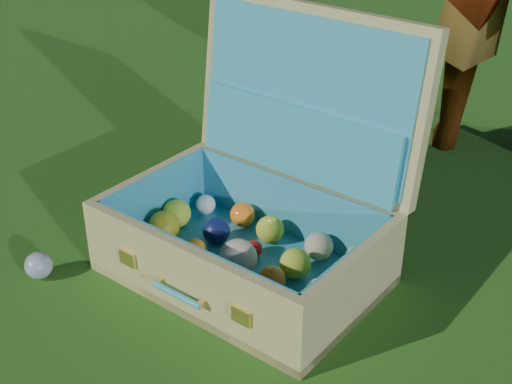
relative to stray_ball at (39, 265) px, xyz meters
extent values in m
plane|color=#215114|center=(0.60, 0.10, -0.03)|extent=(60.00, 60.00, 0.00)
sphere|color=#4264AC|center=(0.00, 0.00, 0.00)|extent=(0.07, 0.07, 0.07)
cube|color=tan|center=(0.45, 0.19, -0.02)|extent=(0.72, 0.58, 0.02)
cube|color=tan|center=(0.40, 0.00, 0.06)|extent=(0.61, 0.20, 0.19)
cube|color=tan|center=(0.51, 0.38, 0.06)|extent=(0.61, 0.20, 0.19)
cube|color=tan|center=(0.16, 0.27, 0.06)|extent=(0.13, 0.36, 0.19)
cube|color=tan|center=(0.74, 0.10, 0.06)|extent=(0.13, 0.36, 0.19)
cube|color=teal|center=(0.45, 0.19, -0.01)|extent=(0.66, 0.52, 0.01)
cube|color=teal|center=(0.40, 0.01, 0.07)|extent=(0.56, 0.17, 0.16)
cube|color=teal|center=(0.50, 0.36, 0.07)|extent=(0.56, 0.17, 0.16)
cube|color=teal|center=(0.18, 0.27, 0.07)|extent=(0.11, 0.36, 0.16)
cube|color=teal|center=(0.73, 0.11, 0.07)|extent=(0.11, 0.36, 0.16)
cube|color=tan|center=(0.53, 0.43, 0.36)|extent=(0.63, 0.27, 0.42)
cube|color=teal|center=(0.52, 0.41, 0.36)|extent=(0.57, 0.22, 0.37)
cube|color=teal|center=(0.51, 0.39, 0.25)|extent=(0.55, 0.20, 0.18)
cube|color=#F2C659|center=(0.23, 0.03, 0.06)|extent=(0.05, 0.02, 0.04)
cube|color=#F2C659|center=(0.55, -0.06, 0.06)|extent=(0.05, 0.02, 0.04)
cylinder|color=teal|center=(0.39, -0.03, 0.04)|extent=(0.13, 0.05, 0.01)
cube|color=#F2C659|center=(0.33, -0.01, 0.04)|extent=(0.02, 0.02, 0.01)
cube|color=#F2C659|center=(0.45, -0.04, 0.04)|extent=(0.02, 0.02, 0.01)
sphere|color=#CCDA35|center=(0.17, 0.13, 0.03)|extent=(0.08, 0.08, 0.08)
sphere|color=#CCDA35|center=(0.30, 0.10, 0.03)|extent=(0.06, 0.06, 0.06)
sphere|color=#BA100E|center=(0.40, 0.06, 0.02)|extent=(0.05, 0.05, 0.05)
sphere|color=#AF9C17|center=(0.53, 0.02, 0.03)|extent=(0.07, 0.07, 0.07)
sphere|color=white|center=(0.65, -0.02, 0.04)|extent=(0.09, 0.09, 0.09)
sphere|color=#AF9C17|center=(0.22, 0.22, 0.04)|extent=(0.08, 0.08, 0.08)
sphere|color=orange|center=(0.34, 0.17, 0.02)|extent=(0.05, 0.05, 0.05)
sphere|color=beige|center=(0.46, 0.15, 0.04)|extent=(0.09, 0.09, 0.09)
sphere|color=orange|center=(0.55, 0.12, 0.03)|extent=(0.07, 0.07, 0.07)
sphere|color=white|center=(0.68, 0.08, 0.04)|extent=(0.09, 0.09, 0.09)
sphere|color=#CCDA35|center=(0.22, 0.29, 0.03)|extent=(0.07, 0.07, 0.07)
sphere|color=#0D1644|center=(0.35, 0.25, 0.03)|extent=(0.07, 0.07, 0.07)
sphere|color=#BA100E|center=(0.46, 0.23, 0.02)|extent=(0.04, 0.04, 0.04)
sphere|color=#CCDA35|center=(0.58, 0.19, 0.03)|extent=(0.07, 0.07, 0.07)
sphere|color=#0D1644|center=(0.70, 0.17, 0.02)|extent=(0.06, 0.06, 0.06)
sphere|color=white|center=(0.27, 0.37, 0.02)|extent=(0.05, 0.05, 0.05)
sphere|color=orange|center=(0.38, 0.35, 0.03)|extent=(0.07, 0.07, 0.07)
sphere|color=#CCDA35|center=(0.48, 0.31, 0.03)|extent=(0.07, 0.07, 0.07)
sphere|color=beige|center=(0.61, 0.28, 0.03)|extent=(0.07, 0.07, 0.07)
sphere|color=#CCDA35|center=(0.72, 0.26, 0.03)|extent=(0.08, 0.08, 0.08)
camera|label=1|loc=(1.00, -1.11, 0.99)|focal=50.00mm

